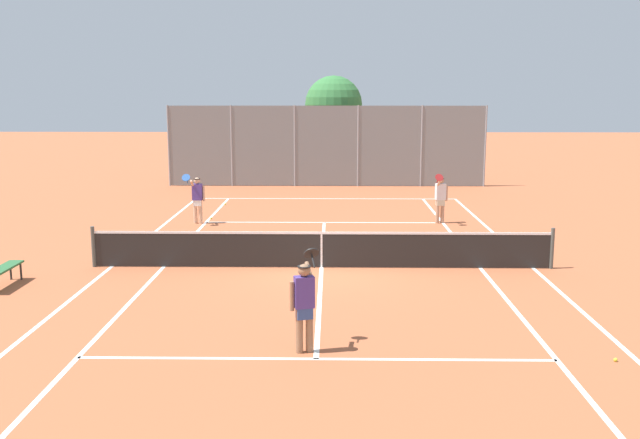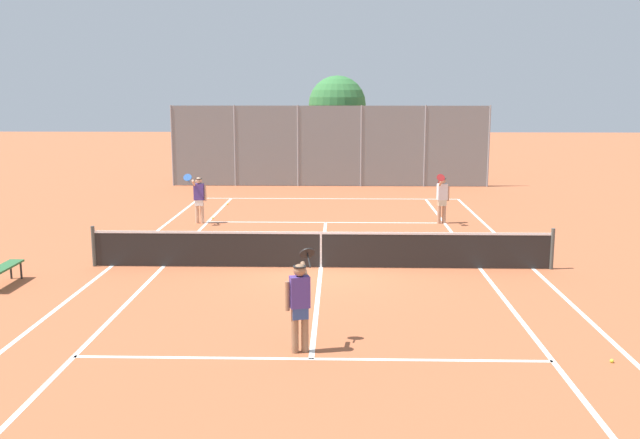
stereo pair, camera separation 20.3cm
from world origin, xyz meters
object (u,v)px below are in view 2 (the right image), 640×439
at_px(player_near_side, 300,301).
at_px(loose_tennis_ball_1, 612,361).
at_px(player_far_left, 199,197).
at_px(loose_tennis_ball_2, 296,258).
at_px(loose_tennis_ball_3, 213,218).
at_px(courtside_bench, 3,269).
at_px(player_far_right, 442,197).
at_px(loose_tennis_ball_4, 227,204).
at_px(tennis_net, 321,249).
at_px(loose_tennis_ball_0, 310,255).
at_px(tree_behind_left, 336,106).

xyz_separation_m(player_near_side, loose_tennis_ball_1, (5.32, -0.38, -0.89)).
relative_size(player_far_left, loose_tennis_ball_2, 26.88).
relative_size(player_far_left, loose_tennis_ball_3, 26.88).
relative_size(player_far_left, courtside_bench, 1.18).
height_order(player_far_right, loose_tennis_ball_4, player_far_right).
xyz_separation_m(tennis_net, courtside_bench, (-7.44, -1.95, -0.10)).
height_order(loose_tennis_ball_1, loose_tennis_ball_3, same).
bearing_deg(player_far_right, courtside_bench, -144.06).
distance_m(tennis_net, loose_tennis_ball_0, 1.39).
relative_size(player_near_side, courtside_bench, 1.18).
distance_m(loose_tennis_ball_2, loose_tennis_ball_3, 6.88).
height_order(loose_tennis_ball_0, loose_tennis_ball_1, same).
distance_m(tennis_net, loose_tennis_ball_3, 8.09).
height_order(loose_tennis_ball_1, loose_tennis_ball_2, same).
bearing_deg(player_far_left, loose_tennis_ball_1, -52.99).
bearing_deg(loose_tennis_ball_4, player_near_side, -76.78).
bearing_deg(courtside_bench, loose_tennis_ball_2, 23.45).
bearing_deg(tree_behind_left, courtside_bench, -109.44).
relative_size(player_far_left, tree_behind_left, 0.33).
xyz_separation_m(player_far_right, tree_behind_left, (-3.74, 13.56, 2.79)).
relative_size(player_near_side, loose_tennis_ball_1, 26.88).
distance_m(player_far_right, tree_behind_left, 14.34).
distance_m(player_far_left, courtside_bench, 8.67).
distance_m(tennis_net, player_far_right, 7.53).
bearing_deg(loose_tennis_ball_4, tree_behind_left, 66.12).
bearing_deg(loose_tennis_ball_0, player_near_side, -89.08).
bearing_deg(player_far_right, tree_behind_left, 105.40).
height_order(tennis_net, loose_tennis_ball_4, tennis_net).
bearing_deg(player_near_side, loose_tennis_ball_4, 103.22).
height_order(loose_tennis_ball_3, courtside_bench, courtside_bench).
relative_size(loose_tennis_ball_0, loose_tennis_ball_3, 1.00).
height_order(player_near_side, player_far_right, same).
bearing_deg(player_far_right, loose_tennis_ball_2, -131.30).
distance_m(player_far_right, loose_tennis_ball_3, 8.15).
relative_size(player_far_right, tree_behind_left, 0.33).
bearing_deg(loose_tennis_ball_0, courtside_bench, -155.69).
distance_m(player_near_side, player_far_left, 12.88).
relative_size(tennis_net, loose_tennis_ball_1, 181.82).
xyz_separation_m(loose_tennis_ball_4, courtside_bench, (-3.41, -12.13, 0.38)).
bearing_deg(player_near_side, loose_tennis_ball_2, 94.04).
height_order(player_near_side, loose_tennis_ball_0, player_near_side).
xyz_separation_m(player_far_right, loose_tennis_ball_1, (1.09, -12.79, -0.89)).
distance_m(loose_tennis_ball_0, loose_tennis_ball_4, 9.65).
xyz_separation_m(player_near_side, loose_tennis_ball_0, (-0.12, 7.32, -0.89)).
height_order(loose_tennis_ball_4, courtside_bench, courtside_bench).
xyz_separation_m(player_far_left, loose_tennis_ball_2, (3.65, -5.17, -0.89)).
height_order(player_far_right, tree_behind_left, tree_behind_left).
bearing_deg(player_far_left, loose_tennis_ball_4, 85.21).
relative_size(player_far_right, loose_tennis_ball_3, 26.88).
relative_size(player_far_left, loose_tennis_ball_0, 26.88).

